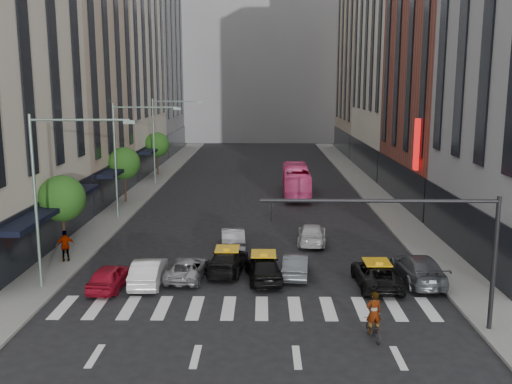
{
  "coord_description": "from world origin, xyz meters",
  "views": [
    {
      "loc": [
        0.66,
        -24.38,
        10.58
      ],
      "look_at": [
        0.21,
        10.47,
        4.0
      ],
      "focal_mm": 40.0,
      "sensor_mm": 36.0,
      "label": 1
    }
  ],
  "objects_px": {
    "streetlamp_near": "(53,178)",
    "car_red": "(110,277)",
    "motorcycle": "(373,330)",
    "pedestrian_far": "(66,246)",
    "taxi_center": "(264,267)",
    "car_white_front": "(149,271)",
    "bus": "(296,181)",
    "streetlamp_far": "(162,129)",
    "taxi_left": "(227,260)",
    "streetlamp_mid": "(127,145)"
  },
  "relations": [
    {
      "from": "streetlamp_near",
      "to": "streetlamp_mid",
      "type": "distance_m",
      "value": 16.0
    },
    {
      "from": "car_red",
      "to": "pedestrian_far",
      "type": "relative_size",
      "value": 2.02
    },
    {
      "from": "streetlamp_near",
      "to": "taxi_left",
      "type": "height_order",
      "value": "streetlamp_near"
    },
    {
      "from": "bus",
      "to": "streetlamp_near",
      "type": "bearing_deg",
      "value": 63.03
    },
    {
      "from": "streetlamp_near",
      "to": "motorcycle",
      "type": "relative_size",
      "value": 5.7
    },
    {
      "from": "bus",
      "to": "streetlamp_far",
      "type": "bearing_deg",
      "value": -22.32
    },
    {
      "from": "streetlamp_far",
      "to": "motorcycle",
      "type": "distance_m",
      "value": 41.16
    },
    {
      "from": "car_white_front",
      "to": "bus",
      "type": "height_order",
      "value": "bus"
    },
    {
      "from": "taxi_center",
      "to": "bus",
      "type": "xyz_separation_m",
      "value": [
        3.15,
        24.48,
        0.69
      ]
    },
    {
      "from": "streetlamp_far",
      "to": "bus",
      "type": "height_order",
      "value": "streetlamp_far"
    },
    {
      "from": "car_red",
      "to": "streetlamp_far",
      "type": "bearing_deg",
      "value": -80.39
    },
    {
      "from": "car_white_front",
      "to": "pedestrian_far",
      "type": "xyz_separation_m",
      "value": [
        -5.67,
        3.52,
        0.39
      ]
    },
    {
      "from": "streetlamp_mid",
      "to": "streetlamp_far",
      "type": "xyz_separation_m",
      "value": [
        0.0,
        16.0,
        0.0
      ]
    },
    {
      "from": "streetlamp_mid",
      "to": "pedestrian_far",
      "type": "bearing_deg",
      "value": -95.5
    },
    {
      "from": "streetlamp_far",
      "to": "bus",
      "type": "distance_m",
      "value": 15.78
    },
    {
      "from": "bus",
      "to": "pedestrian_far",
      "type": "height_order",
      "value": "bus"
    },
    {
      "from": "streetlamp_mid",
      "to": "bus",
      "type": "height_order",
      "value": "streetlamp_mid"
    },
    {
      "from": "taxi_center",
      "to": "car_white_front",
      "type": "bearing_deg",
      "value": -1.09
    },
    {
      "from": "streetlamp_far",
      "to": "taxi_center",
      "type": "relative_size",
      "value": 2.05
    },
    {
      "from": "streetlamp_near",
      "to": "streetlamp_far",
      "type": "height_order",
      "value": "same"
    },
    {
      "from": "streetlamp_far",
      "to": "car_white_front",
      "type": "relative_size",
      "value": 2.1
    },
    {
      "from": "car_red",
      "to": "car_white_front",
      "type": "bearing_deg",
      "value": -154.84
    },
    {
      "from": "taxi_left",
      "to": "motorcycle",
      "type": "xyz_separation_m",
      "value": [
        6.69,
        -8.74,
        -0.26
      ]
    },
    {
      "from": "streetlamp_mid",
      "to": "bus",
      "type": "relative_size",
      "value": 0.87
    },
    {
      "from": "taxi_left",
      "to": "streetlamp_near",
      "type": "bearing_deg",
      "value": 25.78
    },
    {
      "from": "streetlamp_near",
      "to": "car_red",
      "type": "bearing_deg",
      "value": 2.46
    },
    {
      "from": "streetlamp_mid",
      "to": "motorcycle",
      "type": "xyz_separation_m",
      "value": [
        15.35,
        -21.79,
        -5.49
      ]
    },
    {
      "from": "streetlamp_mid",
      "to": "streetlamp_far",
      "type": "bearing_deg",
      "value": 90.0
    },
    {
      "from": "taxi_center",
      "to": "bus",
      "type": "relative_size",
      "value": 0.42
    },
    {
      "from": "car_white_front",
      "to": "taxi_left",
      "type": "distance_m",
      "value": 4.63
    },
    {
      "from": "car_white_front",
      "to": "taxi_left",
      "type": "height_order",
      "value": "car_white_front"
    },
    {
      "from": "streetlamp_mid",
      "to": "motorcycle",
      "type": "distance_m",
      "value": 27.22
    },
    {
      "from": "streetlamp_far",
      "to": "bus",
      "type": "xyz_separation_m",
      "value": [
        13.88,
        -6.03,
        -4.47
      ]
    },
    {
      "from": "motorcycle",
      "to": "pedestrian_far",
      "type": "distance_m",
      "value": 19.35
    },
    {
      "from": "streetlamp_near",
      "to": "bus",
      "type": "bearing_deg",
      "value": 61.88
    },
    {
      "from": "streetlamp_far",
      "to": "taxi_left",
      "type": "height_order",
      "value": "streetlamp_far"
    },
    {
      "from": "streetlamp_near",
      "to": "taxi_center",
      "type": "relative_size",
      "value": 2.05
    },
    {
      "from": "streetlamp_near",
      "to": "car_red",
      "type": "xyz_separation_m",
      "value": [
        2.64,
        0.11,
        -5.25
      ]
    },
    {
      "from": "car_red",
      "to": "motorcycle",
      "type": "distance_m",
      "value": 14.01
    },
    {
      "from": "streetlamp_mid",
      "to": "motorcycle",
      "type": "bearing_deg",
      "value": -54.84
    },
    {
      "from": "car_white_front",
      "to": "taxi_left",
      "type": "relative_size",
      "value": 0.93
    },
    {
      "from": "streetlamp_near",
      "to": "car_red",
      "type": "relative_size",
      "value": 2.35
    },
    {
      "from": "car_red",
      "to": "taxi_left",
      "type": "height_order",
      "value": "taxi_left"
    },
    {
      "from": "car_red",
      "to": "taxi_left",
      "type": "relative_size",
      "value": 0.83
    },
    {
      "from": "bus",
      "to": "motorcycle",
      "type": "bearing_deg",
      "value": 93.8
    },
    {
      "from": "car_red",
      "to": "car_white_front",
      "type": "relative_size",
      "value": 0.9
    },
    {
      "from": "car_red",
      "to": "pedestrian_far",
      "type": "bearing_deg",
      "value": -43.38
    },
    {
      "from": "bus",
      "to": "car_red",
      "type": "bearing_deg",
      "value": 67.67
    },
    {
      "from": "bus",
      "to": "pedestrian_far",
      "type": "relative_size",
      "value": 5.45
    },
    {
      "from": "car_white_front",
      "to": "streetlamp_near",
      "type": "bearing_deg",
      "value": 8.92
    }
  ]
}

